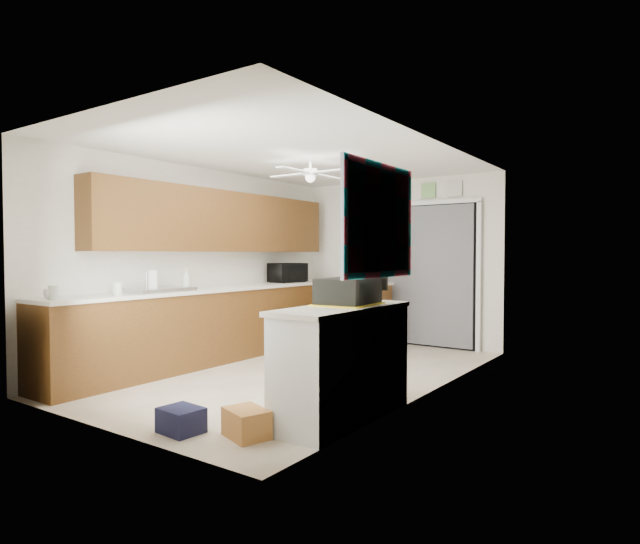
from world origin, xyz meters
The scene contains 41 objects.
floor centered at (0.00, 0.00, 0.00)m, with size 5.00×5.00×0.00m, color beige.
ceiling centered at (0.00, 0.00, 2.50)m, with size 5.00×5.00×0.00m, color white.
wall_back centered at (0.00, 2.50, 1.25)m, with size 3.20×3.20×0.00m, color white.
wall_front centered at (0.00, -2.50, 1.25)m, with size 3.20×3.20×0.00m, color white.
wall_left centered at (-1.60, 0.00, 1.25)m, with size 5.00×5.00×0.00m, color white.
wall_right centered at (1.60, 0.00, 1.25)m, with size 5.00×5.00×0.00m, color white.
left_base_cabinets centered at (-1.30, 0.00, 0.45)m, with size 0.60×4.80×0.90m, color brown.
left_countertop centered at (-1.29, 0.00, 0.92)m, with size 0.62×4.80×0.04m, color white.
upper_cabinets centered at (-1.44, 0.20, 1.80)m, with size 0.32×4.00×0.80m, color brown.
sink_basin centered at (-1.29, -1.00, 0.95)m, with size 0.50×0.76×0.06m, color silver.
faucet centered at (-1.48, -1.00, 1.05)m, with size 0.03×0.03×0.22m, color silver.
peninsula_base centered at (-0.50, 2.00, 0.45)m, with size 1.00×0.60×0.90m, color brown.
peninsula_top centered at (-0.50, 2.00, 0.92)m, with size 1.04×0.64×0.04m, color white.
back_opening_recess centered at (0.25, 2.47, 1.05)m, with size 2.00×0.06×2.10m, color black.
curtain_panel centered at (0.25, 2.43, 1.05)m, with size 1.90×0.03×2.05m, color slate.
door_trim_left centered at (-0.77, 2.44, 1.05)m, with size 0.06×0.04×2.10m, color white.
door_trim_right centered at (1.27, 2.44, 1.05)m, with size 0.06×0.04×2.10m, color white.
door_trim_head centered at (0.25, 2.44, 2.12)m, with size 2.10×0.04×0.06m, color white.
header_frame_0 centered at (-0.60, 2.47, 2.30)m, with size 0.22×0.02×0.22m, color gold.
header_frame_2 centered at (0.10, 2.47, 2.30)m, with size 0.22×0.02×0.22m, color #C16848.
header_frame_3 centered at (0.50, 2.47, 2.30)m, with size 0.22×0.02×0.22m, color #7CB265.
header_frame_4 centered at (0.90, 2.47, 2.30)m, with size 0.22×0.02×0.22m, color beige.
route66_sign centered at (-0.95, 2.47, 2.30)m, with size 0.22×0.02×0.26m, color silver.
right_counter_base centered at (1.35, -1.20, 0.45)m, with size 0.50×1.40×0.90m, color white.
right_counter_top centered at (1.34, -1.20, 0.92)m, with size 0.54×1.44×0.04m, color white.
abstract_painting centered at (1.58, -1.00, 1.65)m, with size 0.03×1.15×0.95m, color #F45A7E.
ceiling_fan centered at (0.00, 0.20, 2.32)m, with size 1.14×1.14×0.24m, color white.
microwave centered at (-1.29, 1.39, 1.08)m, with size 0.52×0.36×0.29m, color black.
soap_bottle centered at (-1.38, -0.50, 1.07)m, with size 0.10×0.10×0.27m, color silver.
cup centered at (-1.25, -2.25, 0.99)m, with size 0.13×0.13×0.10m, color white.
jar_a centered at (-1.20, -1.57, 1.01)m, with size 0.10×0.10×0.14m, color silver.
jar_b centered at (-1.20, -2.25, 1.01)m, with size 0.09×0.09×0.13m, color silver.
paper_towel_roll centered at (-1.34, -1.02, 1.06)m, with size 0.11×0.11×0.25m, color white.
suitcase centered at (1.32, -1.07, 1.05)m, with size 0.40×0.53×0.23m, color black.
suitcase_rim centered at (1.32, -1.07, 0.94)m, with size 0.44×0.58×0.02m, color yellow.
suitcase_lid centered at (1.32, -0.78, 1.30)m, with size 0.42×0.03×0.50m, color black.
cardboard_box centered at (1.00, -1.99, 0.11)m, with size 0.34×0.26×0.21m, color #BC773B.
navy_crate centered at (0.52, -2.20, 0.10)m, with size 0.31×0.26×0.19m, color black.
cabinet_door_panel centered at (-0.39, 0.79, 0.28)m, with size 0.38×0.03×0.57m, color brown.
man centered at (0.06, 1.29, 0.88)m, with size 0.64×0.42×1.77m, color white.
dog centered at (-0.39, 1.36, 0.22)m, with size 0.24×0.57×0.45m, color black.
Camera 1 is at (3.72, -4.91, 1.38)m, focal length 30.00 mm.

